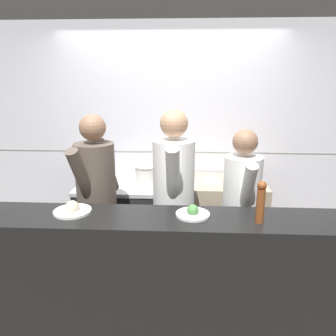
{
  "coord_description": "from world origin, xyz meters",
  "views": [
    {
      "loc": [
        0.17,
        -2.49,
        2.01
      ],
      "look_at": [
        0.01,
        0.56,
        1.15
      ],
      "focal_mm": 35.0,
      "sensor_mm": 36.0,
      "label": 1
    }
  ],
  "objects_px": {
    "chef_sous": "(174,199)",
    "stock_pot": "(98,176)",
    "mixing_bowl_steel": "(211,178)",
    "plated_dish_appetiser": "(193,213)",
    "chef_head_cook": "(97,199)",
    "chef_line": "(241,209)",
    "pepper_mill": "(261,201)",
    "oven_range": "(125,220)",
    "chefs_knife": "(185,184)",
    "sauce_pot": "(146,174)",
    "plated_dish_main": "(72,210)"
  },
  "relations": [
    {
      "from": "chefs_knife",
      "to": "pepper_mill",
      "type": "bearing_deg",
      "value": -66.13
    },
    {
      "from": "stock_pot",
      "to": "chefs_knife",
      "type": "relative_size",
      "value": 0.69
    },
    {
      "from": "oven_range",
      "to": "pepper_mill",
      "type": "bearing_deg",
      "value": -47.37
    },
    {
      "from": "sauce_pot",
      "to": "plated_dish_appetiser",
      "type": "xyz_separation_m",
      "value": [
        0.49,
        -1.22,
        0.08
      ]
    },
    {
      "from": "stock_pot",
      "to": "mixing_bowl_steel",
      "type": "distance_m",
      "value": 1.24
    },
    {
      "from": "plated_dish_main",
      "to": "chef_sous",
      "type": "height_order",
      "value": "chef_sous"
    },
    {
      "from": "plated_dish_appetiser",
      "to": "chef_line",
      "type": "relative_size",
      "value": 0.15
    },
    {
      "from": "plated_dish_main",
      "to": "sauce_pot",
      "type": "bearing_deg",
      "value": 71.7
    },
    {
      "from": "stock_pot",
      "to": "chefs_knife",
      "type": "distance_m",
      "value": 0.96
    },
    {
      "from": "plated_dish_main",
      "to": "pepper_mill",
      "type": "distance_m",
      "value": 1.35
    },
    {
      "from": "chefs_knife",
      "to": "chef_sous",
      "type": "relative_size",
      "value": 0.22
    },
    {
      "from": "sauce_pot",
      "to": "chef_head_cook",
      "type": "height_order",
      "value": "chef_head_cook"
    },
    {
      "from": "chefs_knife",
      "to": "pepper_mill",
      "type": "relative_size",
      "value": 1.26
    },
    {
      "from": "chefs_knife",
      "to": "plated_dish_main",
      "type": "xyz_separation_m",
      "value": [
        -0.83,
        -1.05,
        0.14
      ]
    },
    {
      "from": "oven_range",
      "to": "chef_head_cook",
      "type": "relative_size",
      "value": 0.58
    },
    {
      "from": "chefs_knife",
      "to": "chef_sous",
      "type": "bearing_deg",
      "value": -99.93
    },
    {
      "from": "mixing_bowl_steel",
      "to": "chef_head_cook",
      "type": "xyz_separation_m",
      "value": [
        -1.07,
        -0.69,
        -0.01
      ]
    },
    {
      "from": "sauce_pot",
      "to": "plated_dish_main",
      "type": "bearing_deg",
      "value": -108.3
    },
    {
      "from": "stock_pot",
      "to": "chefs_knife",
      "type": "height_order",
      "value": "stock_pot"
    },
    {
      "from": "oven_range",
      "to": "chef_sous",
      "type": "bearing_deg",
      "value": -51.32
    },
    {
      "from": "plated_dish_main",
      "to": "plated_dish_appetiser",
      "type": "distance_m",
      "value": 0.89
    },
    {
      "from": "plated_dish_appetiser",
      "to": "chef_sous",
      "type": "bearing_deg",
      "value": 107.96
    },
    {
      "from": "mixing_bowl_steel",
      "to": "chef_sous",
      "type": "distance_m",
      "value": 0.81
    },
    {
      "from": "pepper_mill",
      "to": "oven_range",
      "type": "bearing_deg",
      "value": 132.63
    },
    {
      "from": "plated_dish_main",
      "to": "mixing_bowl_steel",
      "type": "bearing_deg",
      "value": 46.94
    },
    {
      "from": "chef_sous",
      "to": "pepper_mill",
      "type": "bearing_deg",
      "value": -43.16
    },
    {
      "from": "sauce_pot",
      "to": "chefs_knife",
      "type": "xyz_separation_m",
      "value": [
        0.43,
        -0.16,
        -0.06
      ]
    },
    {
      "from": "plated_dish_appetiser",
      "to": "pepper_mill",
      "type": "xyz_separation_m",
      "value": [
        0.46,
        -0.09,
        0.14
      ]
    },
    {
      "from": "mixing_bowl_steel",
      "to": "plated_dish_appetiser",
      "type": "distance_m",
      "value": 1.22
    },
    {
      "from": "plated_dish_main",
      "to": "plated_dish_appetiser",
      "type": "bearing_deg",
      "value": -0.61
    },
    {
      "from": "chefs_knife",
      "to": "plated_dish_main",
      "type": "distance_m",
      "value": 1.35
    },
    {
      "from": "stock_pot",
      "to": "sauce_pot",
      "type": "height_order",
      "value": "sauce_pot"
    },
    {
      "from": "chef_sous",
      "to": "stock_pot",
      "type": "bearing_deg",
      "value": 140.67
    },
    {
      "from": "oven_range",
      "to": "sauce_pot",
      "type": "bearing_deg",
      "value": 5.96
    },
    {
      "from": "plated_dish_appetiser",
      "to": "chef_head_cook",
      "type": "bearing_deg",
      "value": 148.88
    },
    {
      "from": "sauce_pot",
      "to": "chef_line",
      "type": "xyz_separation_m",
      "value": [
        0.92,
        -0.72,
        -0.09
      ]
    },
    {
      "from": "sauce_pot",
      "to": "chef_sous",
      "type": "xyz_separation_m",
      "value": [
        0.33,
        -0.74,
        -0.0
      ]
    },
    {
      "from": "stock_pot",
      "to": "pepper_mill",
      "type": "height_order",
      "value": "pepper_mill"
    },
    {
      "from": "stock_pot",
      "to": "pepper_mill",
      "type": "xyz_separation_m",
      "value": [
        1.47,
        -1.27,
        0.24
      ]
    },
    {
      "from": "chef_head_cook",
      "to": "chef_sous",
      "type": "height_order",
      "value": "chef_sous"
    },
    {
      "from": "pepper_mill",
      "to": "chef_line",
      "type": "relative_size",
      "value": 0.19
    },
    {
      "from": "chef_head_cook",
      "to": "chef_line",
      "type": "distance_m",
      "value": 1.28
    },
    {
      "from": "oven_range",
      "to": "chef_sous",
      "type": "relative_size",
      "value": 0.56
    },
    {
      "from": "oven_range",
      "to": "chef_head_cook",
      "type": "bearing_deg",
      "value": -99.18
    },
    {
      "from": "mixing_bowl_steel",
      "to": "plated_dish_appetiser",
      "type": "height_order",
      "value": "plated_dish_appetiser"
    },
    {
      "from": "sauce_pot",
      "to": "pepper_mill",
      "type": "height_order",
      "value": "pepper_mill"
    },
    {
      "from": "stock_pot",
      "to": "chef_sous",
      "type": "relative_size",
      "value": 0.15
    },
    {
      "from": "pepper_mill",
      "to": "chef_head_cook",
      "type": "height_order",
      "value": "chef_head_cook"
    },
    {
      "from": "oven_range",
      "to": "stock_pot",
      "type": "distance_m",
      "value": 0.59
    },
    {
      "from": "stock_pot",
      "to": "chef_head_cook",
      "type": "distance_m",
      "value": 0.69
    }
  ]
}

